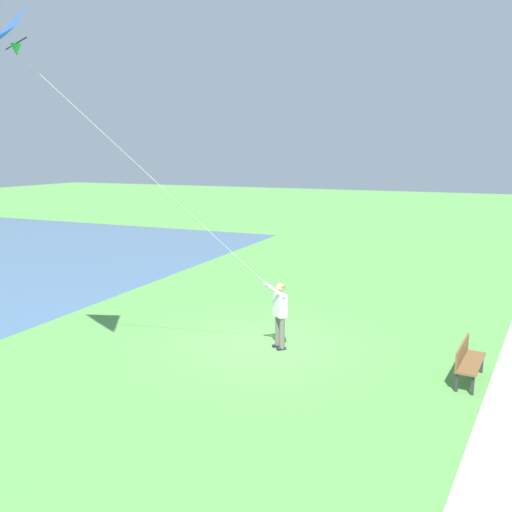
{
  "coord_description": "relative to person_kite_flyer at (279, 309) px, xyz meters",
  "views": [
    {
      "loc": [
        -5.26,
        12.51,
        5.01
      ],
      "look_at": [
        -0.25,
        1.03,
        2.59
      ],
      "focal_mm": 37.83,
      "sensor_mm": 36.0,
      "label": 1
    }
  ],
  "objects": [
    {
      "name": "park_bench_near_walkway",
      "position": [
        -4.55,
        0.24,
        -0.54
      ],
      "size": [
        0.61,
        1.54,
        0.88
      ],
      "color": "brown",
      "rests_on": "ground"
    },
    {
      "name": "person_kite_flyer",
      "position": [
        0.0,
        0.0,
        0.0
      ],
      "size": [
        0.58,
        0.6,
        1.83
      ],
      "color": "#232328",
      "rests_on": "ground"
    },
    {
      "name": "ground_plane",
      "position": [
        0.49,
        -0.08,
        -1.05
      ],
      "size": [
        120.0,
        120.0,
        0.0
      ],
      "primitive_type": "plane",
      "color": "#569947"
    },
    {
      "name": "flying_kite",
      "position": [
        3.64,
        4.08,
        6.22
      ],
      "size": [
        4.24,
        4.44,
        5.97
      ],
      "color": "blue"
    }
  ]
}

